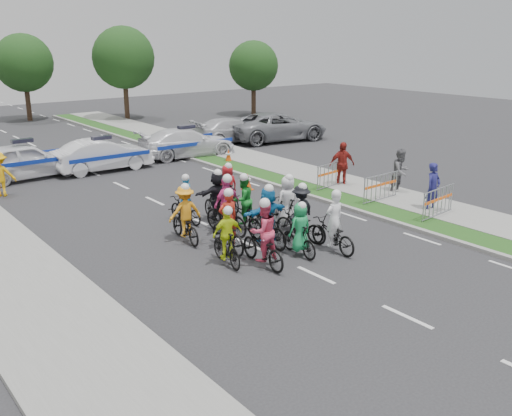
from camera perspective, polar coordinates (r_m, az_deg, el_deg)
ground at (r=15.46m, az=6.01°, el=-6.70°), size 90.00×90.00×0.00m
curb_right at (r=22.17m, az=6.61°, el=0.83°), size 0.20×60.00×0.12m
grass_strip at (r=22.66m, az=7.88°, el=1.12°), size 1.20×60.00×0.11m
sidewalk_right at (r=23.94m, az=10.90°, el=1.85°), size 2.40×60.00×0.13m
sidewalk_left at (r=16.66m, az=-23.45°, el=-6.05°), size 3.00×60.00×0.13m
rider_0 at (r=16.99m, az=7.69°, el=-2.26°), size 0.77×1.91×1.91m
rider_1 at (r=16.52m, az=4.36°, el=-2.64°), size 0.73×1.60×1.66m
rider_2 at (r=15.73m, az=0.68°, el=-3.31°), size 0.87×1.99×1.98m
rider_3 at (r=15.83m, az=-2.93°, el=-3.42°), size 0.92×1.70×1.74m
rider_4 at (r=17.77m, az=4.43°, el=-0.98°), size 1.13×1.92×1.86m
rider_5 at (r=17.17m, az=1.13°, el=-1.23°), size 1.56×1.87×1.96m
rider_6 at (r=16.92m, az=-2.88°, el=-2.18°), size 0.87×1.96×1.93m
rider_7 at (r=18.75m, az=3.12°, el=0.05°), size 0.83×1.83×1.88m
rider_8 at (r=18.80m, az=-1.34°, el=0.01°), size 0.85×1.91×1.89m
rider_9 at (r=18.22m, az=-2.99°, el=-0.34°), size 1.05×1.96×2.01m
rider_10 at (r=17.73m, az=-7.12°, el=-1.08°), size 1.11×1.91×1.88m
rider_11 at (r=19.40m, az=-3.92°, el=0.80°), size 1.54×1.83×1.88m
rider_12 at (r=19.56m, az=-7.09°, el=0.17°), size 0.72×1.73×1.72m
rider_13 at (r=20.72m, az=-2.88°, el=1.62°), size 0.81×1.76×1.80m
police_car_0 at (r=27.37m, az=-22.15°, el=4.41°), size 4.91×2.26×1.63m
police_car_1 at (r=27.82m, az=-15.08°, el=5.13°), size 4.60×1.74×1.50m
police_car_2 at (r=30.26m, az=-6.93°, el=6.51°), size 5.45×2.90×1.50m
civilian_sedan at (r=34.32m, az=-2.38°, el=7.79°), size 5.12×2.49×1.43m
civilian_suv at (r=34.84m, az=2.21°, el=8.16°), size 6.53×3.86×1.70m
spectator_0 at (r=21.42m, az=17.28°, el=1.94°), size 0.67×0.45×1.82m
spectator_1 at (r=23.59m, az=14.27°, el=3.54°), size 0.92×0.74×1.83m
spectator_2 at (r=24.16m, az=8.58°, el=4.30°), size 1.22×0.85×1.92m
marshal_hiviz at (r=24.71m, az=-24.22°, el=3.09°), size 1.32×1.11×1.78m
barrier_0 at (r=20.74m, az=17.73°, el=0.41°), size 2.04×0.70×1.12m
barrier_1 at (r=22.21m, az=12.35°, el=1.90°), size 2.01×0.56×1.12m
barrier_2 at (r=23.87m, az=7.63°, el=3.19°), size 2.05×0.75×1.12m
cone_0 at (r=23.61m, az=-0.85°, el=2.64°), size 0.40×0.40×0.70m
cone_1 at (r=28.72m, az=-2.77°, el=5.21°), size 0.40×0.40×0.70m
tree_1 at (r=44.38m, az=-13.11°, el=14.43°), size 4.55×4.55×6.82m
tree_2 at (r=45.71m, az=-0.25°, el=14.03°), size 3.85×3.85×5.77m
tree_4 at (r=46.01m, az=-22.22°, el=13.27°), size 4.20×4.20×6.30m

